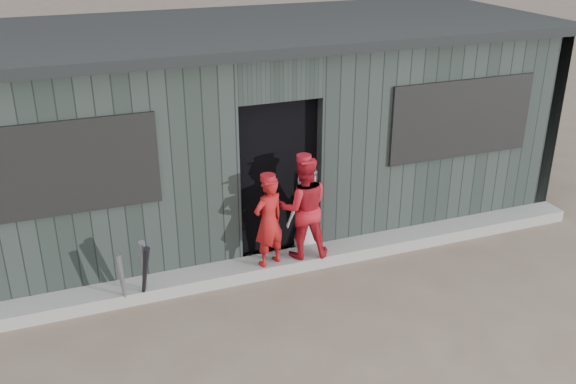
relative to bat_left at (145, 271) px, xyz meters
name	(u,v)px	position (x,y,z in m)	size (l,w,h in m)	color
ground	(355,358)	(1.70, -1.63, -0.42)	(80.00, 80.00, 0.00)	brown
curb	(287,262)	(1.70, 0.19, -0.34)	(8.00, 0.36, 0.15)	gray
bat_left	(145,271)	(0.00, 0.00, 0.00)	(0.07, 0.07, 0.85)	gray
bat_mid	(122,281)	(-0.24, 0.00, -0.07)	(0.07, 0.07, 0.69)	slate
bat_right	(145,275)	(-0.01, -0.06, -0.02)	(0.07, 0.07, 0.83)	black
player_red_left	(269,221)	(1.44, 0.12, 0.28)	(0.40, 0.26, 1.10)	#9E1314
player_red_right	(303,207)	(1.89, 0.18, 0.36)	(0.61, 0.47, 1.25)	#AF1521
player_grey_back	(307,209)	(2.09, 0.54, 0.14)	(0.54, 0.35, 1.11)	silver
dugout	(243,125)	(1.70, 1.88, 0.87)	(8.30, 3.30, 2.62)	black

